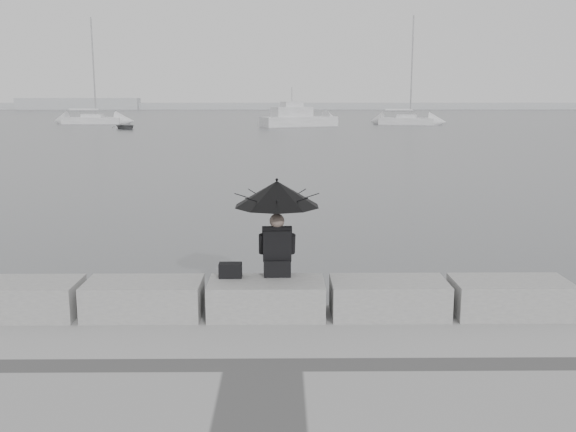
{
  "coord_description": "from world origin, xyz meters",
  "views": [
    {
      "loc": [
        0.21,
        -8.98,
        3.53
      ],
      "look_at": [
        0.33,
        3.0,
        1.26
      ],
      "focal_mm": 40.0,
      "sensor_mm": 36.0,
      "label": 1
    }
  ],
  "objects_px": {
    "sailboat_right": "(407,120)",
    "motor_cruiser": "(299,119)",
    "dinghy": "(126,126)",
    "sailboat_left": "(93,119)",
    "seated_person": "(277,205)"
  },
  "relations": [
    {
      "from": "sailboat_right",
      "to": "motor_cruiser",
      "type": "relative_size",
      "value": 1.42
    },
    {
      "from": "dinghy",
      "to": "sailboat_left",
      "type": "bearing_deg",
      "value": 83.39
    },
    {
      "from": "sailboat_left",
      "to": "dinghy",
      "type": "bearing_deg",
      "value": -60.03
    },
    {
      "from": "seated_person",
      "to": "sailboat_left",
      "type": "xyz_separation_m",
      "value": [
        -23.5,
        72.13,
        -1.48
      ]
    },
    {
      "from": "seated_person",
      "to": "motor_cruiser",
      "type": "height_order",
      "value": "motor_cruiser"
    },
    {
      "from": "motor_cruiser",
      "to": "sailboat_right",
      "type": "bearing_deg",
      "value": -5.4
    },
    {
      "from": "sailboat_left",
      "to": "motor_cruiser",
      "type": "distance_m",
      "value": 26.49
    },
    {
      "from": "motor_cruiser",
      "to": "dinghy",
      "type": "height_order",
      "value": "motor_cruiser"
    },
    {
      "from": "seated_person",
      "to": "dinghy",
      "type": "relative_size",
      "value": 0.41
    },
    {
      "from": "motor_cruiser",
      "to": "dinghy",
      "type": "distance_m",
      "value": 19.27
    },
    {
      "from": "seated_person",
      "to": "dinghy",
      "type": "xyz_separation_m",
      "value": [
        -16.38,
        59.42,
        -1.73
      ]
    },
    {
      "from": "sailboat_right",
      "to": "dinghy",
      "type": "height_order",
      "value": "sailboat_right"
    },
    {
      "from": "sailboat_left",
      "to": "sailboat_right",
      "type": "relative_size",
      "value": 1.0
    },
    {
      "from": "sailboat_right",
      "to": "motor_cruiser",
      "type": "xyz_separation_m",
      "value": [
        -13.25,
        -4.57,
        0.35
      ]
    },
    {
      "from": "sailboat_left",
      "to": "sailboat_right",
      "type": "bearing_deg",
      "value": -2.95
    }
  ]
}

